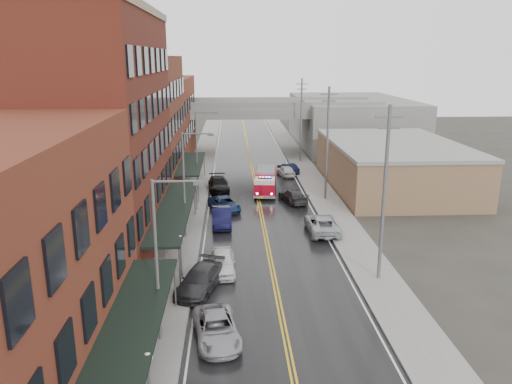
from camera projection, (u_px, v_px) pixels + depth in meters
name	position (u px, v px, depth m)	size (l,w,h in m)	color
road	(261.00, 215.00, 48.58)	(11.00, 160.00, 0.02)	black
sidewalk_left	(186.00, 215.00, 48.21)	(3.00, 160.00, 0.15)	slate
sidewalk_right	(336.00, 213.00, 48.92)	(3.00, 160.00, 0.15)	slate
curb_left	(203.00, 215.00, 48.29)	(0.30, 160.00, 0.15)	gray
curb_right	(319.00, 213.00, 48.84)	(0.30, 160.00, 0.15)	gray
brick_building_b	(97.00, 135.00, 38.84)	(9.00, 20.00, 18.00)	#4C1C14
brick_building_c	(138.00, 125.00, 56.10)	(9.00, 15.00, 15.00)	#5A2A1B
brick_building_far	(160.00, 119.00, 73.36)	(9.00, 20.00, 12.00)	#5F2A19
tan_building	(393.00, 166.00, 58.34)	(14.00, 22.00, 5.00)	#826446
right_far_block	(350.00, 121.00, 86.96)	(18.00, 30.00, 8.00)	slate
awning_0	(130.00, 331.00, 22.38)	(2.60, 16.00, 3.09)	black
awning_1	(175.00, 208.00, 40.69)	(2.60, 18.00, 3.09)	black
awning_2	(191.00, 164.00, 57.56)	(2.60, 13.00, 3.09)	black
globe_lamp_0	(148.00, 370.00, 20.68)	(0.44, 0.44, 3.12)	#59595B
globe_lamp_1	(181.00, 247.00, 34.18)	(0.44, 0.44, 3.12)	#59595B
globe_lamp_2	(195.00, 193.00, 47.67)	(0.44, 0.44, 3.12)	#59595B
street_lamp_0	(161.00, 251.00, 25.71)	(2.64, 0.22, 9.00)	#59595B
street_lamp_1	(187.00, 178.00, 41.13)	(2.64, 0.22, 9.00)	#59595B
street_lamp_2	(199.00, 145.00, 56.55)	(2.64, 0.22, 9.00)	#59595B
utility_pole_0	(384.00, 192.00, 32.82)	(1.80, 0.24, 12.00)	#59595B
utility_pole_1	(327.00, 142.00, 52.10)	(1.80, 0.24, 12.00)	#59595B
utility_pole_2	(301.00, 119.00, 71.38)	(1.80, 0.24, 12.00)	#59595B
overpass	(249.00, 116.00, 77.86)	(40.00, 10.00, 7.50)	slate
fire_truck	(265.00, 181.00, 56.12)	(3.43, 7.31, 2.60)	#AC071D
parked_car_left_2	(216.00, 328.00, 26.97)	(2.26, 4.91, 1.36)	#9B9DA3
parked_car_left_3	(200.00, 280.00, 32.68)	(2.13, 5.25, 1.52)	#2A2A2C
parked_car_left_4	(222.00, 262.00, 35.49)	(1.82, 4.54, 1.55)	white
parked_car_left_5	(221.00, 217.00, 45.35)	(1.70, 4.88, 1.61)	black
parked_car_left_6	(224.00, 204.00, 49.82)	(2.23, 4.84, 1.34)	#132349
parked_car_left_7	(219.00, 184.00, 57.04)	(2.23, 5.49, 1.59)	black
parked_car_right_0	(322.00, 224.00, 43.56)	(2.59, 5.62, 1.56)	#ACB0B4
parked_car_right_1	(293.00, 196.00, 52.63)	(1.95, 4.79, 1.39)	#29292B
parked_car_right_2	(286.00, 171.00, 64.21)	(1.67, 4.16, 1.42)	beige
parked_car_right_3	(288.00, 168.00, 65.79)	(1.43, 4.10, 1.35)	black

